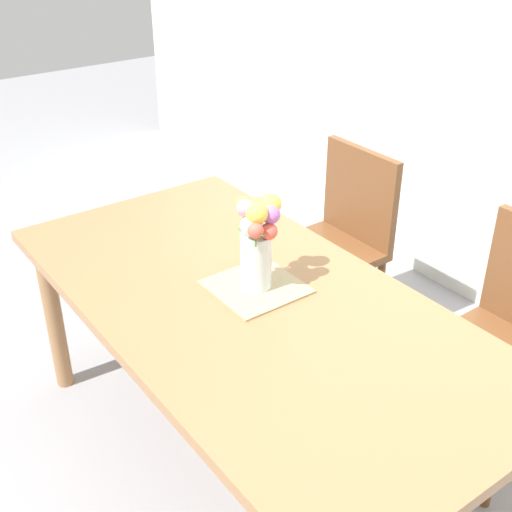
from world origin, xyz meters
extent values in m
plane|color=#939399|center=(0.00, 0.00, 0.00)|extent=(12.00, 12.00, 0.00)
cube|color=#9E7047|center=(0.00, 0.00, 0.71)|extent=(1.84, 0.93, 0.04)
cylinder|color=#9E7047|center=(-0.84, -0.38, 0.34)|extent=(0.07, 0.07, 0.69)
cylinder|color=#9E7047|center=(-0.84, 0.38, 0.34)|extent=(0.07, 0.07, 0.69)
cube|color=brown|center=(-0.45, 0.72, 0.46)|extent=(0.42, 0.42, 0.04)
cylinder|color=brown|center=(-0.27, 0.54, 0.22)|extent=(0.04, 0.04, 0.44)
cylinder|color=brown|center=(-0.63, 0.54, 0.22)|extent=(0.04, 0.04, 0.44)
cylinder|color=brown|center=(-0.27, 0.90, 0.22)|extent=(0.04, 0.04, 0.44)
cylinder|color=brown|center=(-0.63, 0.90, 0.22)|extent=(0.04, 0.04, 0.44)
cube|color=brown|center=(-0.45, 0.92, 0.69)|extent=(0.42, 0.04, 0.42)
cube|color=brown|center=(0.45, 0.72, 0.46)|extent=(0.42, 0.42, 0.04)
cylinder|color=brown|center=(0.63, 0.54, 0.22)|extent=(0.04, 0.04, 0.44)
cylinder|color=brown|center=(0.27, 0.54, 0.22)|extent=(0.04, 0.04, 0.44)
cylinder|color=brown|center=(0.27, 0.90, 0.22)|extent=(0.04, 0.04, 0.44)
cube|color=tan|center=(-0.05, 0.05, 0.73)|extent=(0.28, 0.28, 0.01)
cylinder|color=silver|center=(-0.05, 0.05, 0.83)|extent=(0.10, 0.10, 0.19)
sphere|color=#EFD14C|center=(-0.03, 0.04, 1.01)|extent=(0.07, 0.07, 0.07)
cylinder|color=#478438|center=(-0.03, 0.04, 0.96)|extent=(0.01, 0.01, 0.10)
sphere|color=#EFD14C|center=(-0.11, 0.11, 0.99)|extent=(0.05, 0.05, 0.05)
cylinder|color=#478438|center=(-0.11, 0.11, 0.95)|extent=(0.01, 0.01, 0.08)
sphere|color=#B266C6|center=(-0.02, 0.09, 0.99)|extent=(0.06, 0.06, 0.06)
cylinder|color=#478438|center=(-0.02, 0.09, 0.95)|extent=(0.01, 0.01, 0.08)
sphere|color=#EFD14C|center=(-0.10, 0.05, 1.01)|extent=(0.05, 0.05, 0.05)
cylinder|color=#478438|center=(-0.10, 0.05, 0.96)|extent=(0.01, 0.01, 0.10)
sphere|color=#EFD14C|center=(-0.08, 0.13, 1.00)|extent=(0.07, 0.07, 0.07)
cylinder|color=#478438|center=(-0.08, 0.13, 0.95)|extent=(0.01, 0.01, 0.08)
sphere|color=#EA9EBC|center=(-0.09, 0.07, 0.99)|extent=(0.05, 0.05, 0.05)
cylinder|color=#478438|center=(-0.09, 0.07, 0.95)|extent=(0.01, 0.01, 0.07)
sphere|color=#E55B4C|center=(-0.01, 0.07, 0.95)|extent=(0.05, 0.05, 0.05)
cylinder|color=#478438|center=(-0.01, 0.07, 0.93)|extent=(0.01, 0.01, 0.03)
sphere|color=white|center=(-0.04, 0.03, 0.97)|extent=(0.07, 0.07, 0.07)
cylinder|color=#478438|center=(-0.04, 0.03, 0.94)|extent=(0.01, 0.01, 0.05)
sphere|color=#E55B4C|center=(0.00, 0.02, 0.97)|extent=(0.05, 0.05, 0.05)
cylinder|color=#478438|center=(0.00, 0.02, 0.94)|extent=(0.01, 0.01, 0.05)
sphere|color=#EA9EBC|center=(-0.06, 0.02, 1.02)|extent=(0.05, 0.05, 0.05)
cylinder|color=#478438|center=(-0.06, 0.02, 0.97)|extent=(0.01, 0.01, 0.11)
ellipsoid|color=#478438|center=(-0.08, 0.04, 0.93)|extent=(0.07, 0.05, 0.03)
ellipsoid|color=#478438|center=(0.00, 0.03, 0.96)|extent=(0.07, 0.05, 0.03)
camera|label=1|loc=(1.44, -1.03, 1.90)|focal=46.73mm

